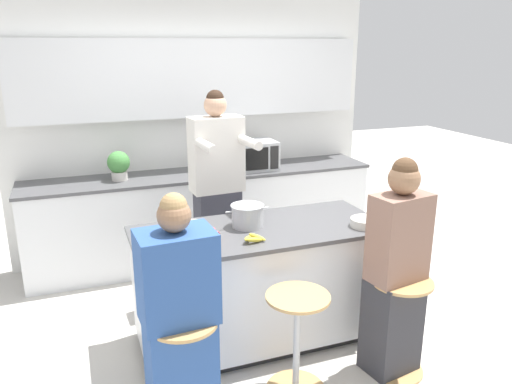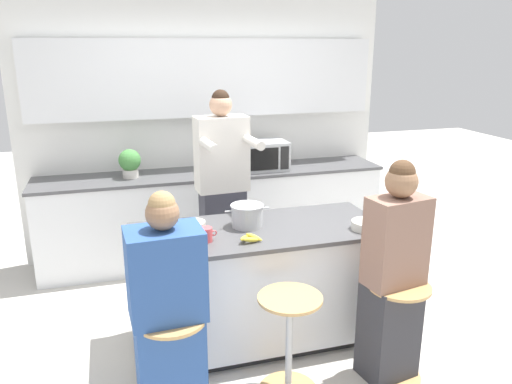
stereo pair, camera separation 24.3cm
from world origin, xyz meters
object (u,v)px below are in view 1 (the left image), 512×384
object	(u,v)px
bar_stool_rightmost	(399,320)
person_seated_near	(396,277)
microwave	(252,155)
person_wrapped_blanket	(179,321)
cooking_pot	(247,216)
bar_stool_leftmost	(185,365)
coffee_cup_far	(162,233)
kitchen_island	(260,284)
banana_bunch	(253,238)
coffee_cup_near	(209,236)
person_cooking	(218,200)
potted_plant	(119,164)
fruit_bowl	(193,228)
bar_stool_center	(297,337)

from	to	relation	value
bar_stool_rightmost	person_seated_near	xyz separation A→B (m)	(-0.03, 0.04, 0.30)
bar_stool_rightmost	microwave	bearing A→B (deg)	95.62
person_wrapped_blanket	cooking_pot	bearing A→B (deg)	44.93
bar_stool_leftmost	coffee_cup_far	bearing A→B (deg)	87.23
cooking_pot	coffee_cup_far	size ratio (longest dim) A/B	3.13
kitchen_island	coffee_cup_far	size ratio (longest dim) A/B	17.31
cooking_pot	banana_bunch	bearing A→B (deg)	-102.30
person_seated_near	coffee_cup_far	size ratio (longest dim) A/B	14.25
coffee_cup_near	banana_bunch	distance (m)	0.29
microwave	person_cooking	bearing A→B (deg)	-126.57
coffee_cup_near	banana_bunch	world-z (taller)	coffee_cup_near
coffee_cup_far	microwave	size ratio (longest dim) A/B	0.22
person_wrapped_blanket	potted_plant	world-z (taller)	person_wrapped_blanket
person_seated_near	fruit_bowl	world-z (taller)	person_seated_near
bar_stool_leftmost	banana_bunch	bearing A→B (deg)	38.30
bar_stool_rightmost	cooking_pot	xyz separation A→B (m)	(-0.79, 0.78, 0.58)
coffee_cup_near	person_wrapped_blanket	bearing A→B (deg)	-121.32
bar_stool_rightmost	person_wrapped_blanket	size ratio (longest dim) A/B	0.48
kitchen_island	person_cooking	distance (m)	0.86
bar_stool_rightmost	person_wrapped_blanket	distance (m)	1.49
kitchen_island	bar_stool_rightmost	distance (m)	1.01
bar_stool_leftmost	microwave	size ratio (longest dim) A/B	1.42
bar_stool_center	banana_bunch	distance (m)	0.69
person_cooking	coffee_cup_near	world-z (taller)	person_cooking
bar_stool_center	person_wrapped_blanket	world-z (taller)	person_wrapped_blanket
person_wrapped_blanket	fruit_bowl	distance (m)	0.84
coffee_cup_near	potted_plant	bearing A→B (deg)	103.25
person_wrapped_blanket	potted_plant	bearing A→B (deg)	88.87
bar_stool_leftmost	coffee_cup_far	world-z (taller)	coffee_cup_far
cooking_pot	banana_bunch	xyz separation A→B (m)	(-0.06, -0.30, -0.06)
fruit_bowl	banana_bunch	world-z (taller)	fruit_bowl
kitchen_island	cooking_pot	bearing A→B (deg)	133.59
bar_stool_leftmost	fruit_bowl	size ratio (longest dim) A/B	3.69
person_wrapped_blanket	person_seated_near	bearing A→B (deg)	-3.02
cooking_pot	banana_bunch	distance (m)	0.31
coffee_cup_near	coffee_cup_far	world-z (taller)	coffee_cup_near
kitchen_island	fruit_bowl	size ratio (longest dim) A/B	9.84
bar_stool_rightmost	potted_plant	distance (m)	2.83
potted_plant	bar_stool_center	bearing A→B (deg)	-69.98
fruit_bowl	coffee_cup_far	distance (m)	0.23
kitchen_island	coffee_cup_near	bearing A→B (deg)	-162.22
kitchen_island	coffee_cup_far	distance (m)	0.84
person_cooking	person_wrapped_blanket	distance (m)	1.55
person_cooking	potted_plant	bearing A→B (deg)	126.37
bar_stool_leftmost	person_wrapped_blanket	size ratio (longest dim) A/B	0.48
potted_plant	coffee_cup_far	bearing A→B (deg)	-85.37
kitchen_island	coffee_cup_far	xyz separation A→B (m)	(-0.69, 0.05, 0.48)
bar_stool_rightmost	person_seated_near	bearing A→B (deg)	127.65
kitchen_island	bar_stool_rightmost	size ratio (longest dim) A/B	2.67
kitchen_island	fruit_bowl	world-z (taller)	fruit_bowl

